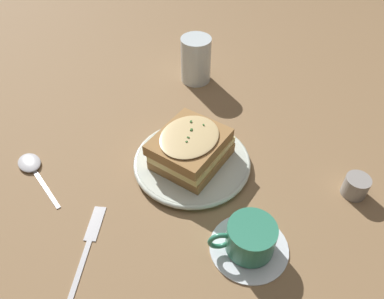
{
  "coord_description": "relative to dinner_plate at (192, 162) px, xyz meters",
  "views": [
    {
      "loc": [
        -0.52,
        -0.14,
        0.57
      ],
      "look_at": [
        -0.02,
        -0.01,
        0.05
      ],
      "focal_mm": 35.0,
      "sensor_mm": 36.0,
      "label": 1
    }
  ],
  "objects": [
    {
      "name": "ground_plane",
      "position": [
        0.02,
        0.01,
        -0.01
      ],
      "size": [
        2.4,
        2.4,
        0.0
      ],
      "primitive_type": "plane",
      "color": "olive"
    },
    {
      "name": "dinner_plate",
      "position": [
        0.0,
        0.0,
        0.0
      ],
      "size": [
        0.24,
        0.24,
        0.02
      ],
      "color": "silver",
      "rests_on": "ground_plane"
    },
    {
      "name": "sandwich",
      "position": [
        -0.0,
        0.0,
        0.04
      ],
      "size": [
        0.17,
        0.16,
        0.07
      ],
      "rotation": [
        0.0,
        0.0,
        2.82
      ],
      "color": "#A37542",
      "rests_on": "dinner_plate"
    },
    {
      "name": "teacup_with_saucer",
      "position": [
        -0.16,
        -0.14,
        0.02
      ],
      "size": [
        0.14,
        0.14,
        0.06
      ],
      "rotation": [
        0.0,
        0.0,
        1.96
      ],
      "color": "white",
      "rests_on": "ground_plane"
    },
    {
      "name": "water_glass",
      "position": [
        0.3,
        0.07,
        0.05
      ],
      "size": [
        0.08,
        0.08,
        0.12
      ],
      "primitive_type": "cylinder",
      "color": "silver",
      "rests_on": "ground_plane"
    },
    {
      "name": "fork",
      "position": [
        -0.22,
        0.13,
        -0.01
      ],
      "size": [
        0.19,
        0.05,
        0.0
      ],
      "rotation": [
        0.0,
        0.0,
        4.88
      ],
      "color": "silver",
      "rests_on": "ground_plane"
    },
    {
      "name": "spoon",
      "position": [
        -0.09,
        0.32,
        -0.01
      ],
      "size": [
        0.12,
        0.15,
        0.01
      ],
      "rotation": [
        0.0,
        0.0,
        5.65
      ],
      "color": "silver",
      "rests_on": "ground_plane"
    },
    {
      "name": "condiment_pot",
      "position": [
        0.01,
        -0.32,
        0.01
      ],
      "size": [
        0.05,
        0.05,
        0.04
      ],
      "primitive_type": "cylinder",
      "color": "gray",
      "rests_on": "ground_plane"
    }
  ]
}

